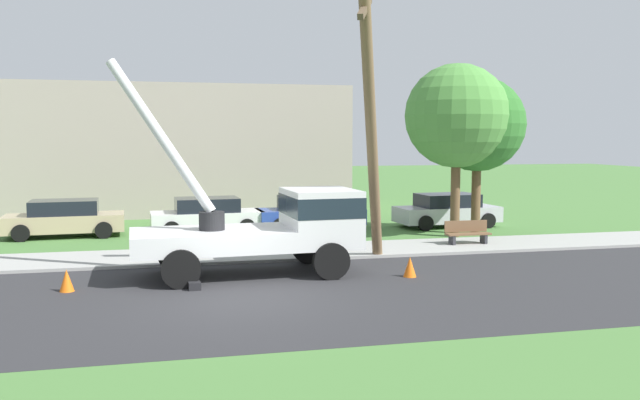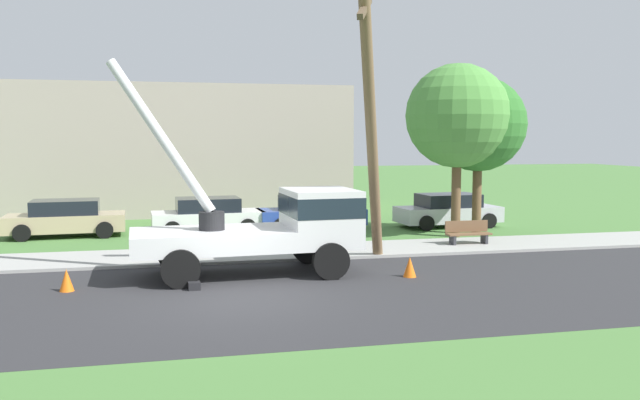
{
  "view_description": "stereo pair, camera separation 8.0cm",
  "coord_description": "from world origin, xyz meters",
  "px_view_note": "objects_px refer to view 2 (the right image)",
  "views": [
    {
      "loc": [
        -1.62,
        -15.44,
        3.79
      ],
      "look_at": [
        2.64,
        3.09,
        2.01
      ],
      "focal_mm": 36.96,
      "sensor_mm": 36.0,
      "label": 1
    },
    {
      "loc": [
        -1.55,
        -15.46,
        3.79
      ],
      "look_at": [
        2.64,
        3.09,
        2.01
      ],
      "focal_mm": 36.96,
      "sensor_mm": 36.0,
      "label": 2
    }
  ],
  "objects_px": {
    "park_bench": "(468,233)",
    "roadside_tree_far": "(458,116)",
    "traffic_cone_behind": "(67,280)",
    "parked_sedan_tan": "(66,218)",
    "parked_sedan_blue": "(311,213)",
    "parked_sedan_silver": "(448,210)",
    "utility_truck": "(276,224)",
    "leaning_utility_pole": "(371,123)",
    "roadside_tree_near": "(478,125)",
    "traffic_cone_ahead": "(410,267)",
    "parked_sedan_white": "(208,215)"
  },
  "relations": [
    {
      "from": "parked_sedan_white",
      "to": "roadside_tree_far",
      "type": "xyz_separation_m",
      "value": [
        9.28,
        -3.09,
        3.91
      ]
    },
    {
      "from": "traffic_cone_behind",
      "to": "roadside_tree_far",
      "type": "height_order",
      "value": "roadside_tree_far"
    },
    {
      "from": "parked_sedan_tan",
      "to": "roadside_tree_near",
      "type": "bearing_deg",
      "value": -10.32
    },
    {
      "from": "roadside_tree_near",
      "to": "roadside_tree_far",
      "type": "xyz_separation_m",
      "value": [
        -1.1,
        -0.47,
        0.3
      ]
    },
    {
      "from": "parked_sedan_blue",
      "to": "leaning_utility_pole",
      "type": "bearing_deg",
      "value": -90.09
    },
    {
      "from": "leaning_utility_pole",
      "to": "traffic_cone_ahead",
      "type": "bearing_deg",
      "value": -63.45
    },
    {
      "from": "parked_sedan_silver",
      "to": "park_bench",
      "type": "distance_m",
      "value": 5.18
    },
    {
      "from": "traffic_cone_ahead",
      "to": "roadside_tree_near",
      "type": "distance_m",
      "value": 9.83
    },
    {
      "from": "park_bench",
      "to": "roadside_tree_far",
      "type": "xyz_separation_m",
      "value": [
        0.55,
        2.25,
        4.16
      ]
    },
    {
      "from": "traffic_cone_ahead",
      "to": "parked_sedan_tan",
      "type": "bearing_deg",
      "value": 135.99
    },
    {
      "from": "leaning_utility_pole",
      "to": "parked_sedan_tan",
      "type": "distance_m",
      "value": 13.38
    },
    {
      "from": "parked_sedan_white",
      "to": "parked_sedan_blue",
      "type": "bearing_deg",
      "value": 1.34
    },
    {
      "from": "traffic_cone_ahead",
      "to": "parked_sedan_tan",
      "type": "distance_m",
      "value": 14.39
    },
    {
      "from": "parked_sedan_blue",
      "to": "roadside_tree_far",
      "type": "xyz_separation_m",
      "value": [
        5.04,
        -3.19,
        3.91
      ]
    },
    {
      "from": "utility_truck",
      "to": "roadside_tree_near",
      "type": "height_order",
      "value": "roadside_tree_near"
    },
    {
      "from": "park_bench",
      "to": "roadside_tree_far",
      "type": "bearing_deg",
      "value": 76.31
    },
    {
      "from": "parked_sedan_blue",
      "to": "park_bench",
      "type": "height_order",
      "value": "parked_sedan_blue"
    },
    {
      "from": "traffic_cone_behind",
      "to": "parked_sedan_tan",
      "type": "relative_size",
      "value": 0.12
    },
    {
      "from": "leaning_utility_pole",
      "to": "roadside_tree_far",
      "type": "bearing_deg",
      "value": 45.96
    },
    {
      "from": "utility_truck",
      "to": "parked_sedan_tan",
      "type": "distance_m",
      "value": 11.06
    },
    {
      "from": "leaning_utility_pole",
      "to": "roadside_tree_near",
      "type": "xyz_separation_m",
      "value": [
        6.16,
        5.7,
        0.08
      ]
    },
    {
      "from": "utility_truck",
      "to": "traffic_cone_ahead",
      "type": "relative_size",
      "value": 12.28
    },
    {
      "from": "park_bench",
      "to": "roadside_tree_near",
      "type": "xyz_separation_m",
      "value": [
        1.65,
        2.73,
        3.86
      ]
    },
    {
      "from": "parked_sedan_silver",
      "to": "traffic_cone_ahead",
      "type": "bearing_deg",
      "value": -119.18
    },
    {
      "from": "parked_sedan_silver",
      "to": "roadside_tree_near",
      "type": "relative_size",
      "value": 0.73
    },
    {
      "from": "parked_sedan_silver",
      "to": "traffic_cone_behind",
      "type": "bearing_deg",
      "value": -147.28
    },
    {
      "from": "utility_truck",
      "to": "parked_sedan_tan",
      "type": "height_order",
      "value": "utility_truck"
    },
    {
      "from": "leaning_utility_pole",
      "to": "roadside_tree_far",
      "type": "distance_m",
      "value": 7.28
    },
    {
      "from": "traffic_cone_ahead",
      "to": "traffic_cone_behind",
      "type": "bearing_deg",
      "value": 178.22
    },
    {
      "from": "parked_sedan_white",
      "to": "roadside_tree_far",
      "type": "distance_m",
      "value": 10.53
    },
    {
      "from": "parked_sedan_blue",
      "to": "utility_truck",
      "type": "bearing_deg",
      "value": -108.23
    },
    {
      "from": "leaning_utility_pole",
      "to": "parked_sedan_silver",
      "type": "distance_m",
      "value": 10.53
    },
    {
      "from": "roadside_tree_far",
      "to": "parked_sedan_blue",
      "type": "bearing_deg",
      "value": 147.65
    },
    {
      "from": "park_bench",
      "to": "roadside_tree_far",
      "type": "height_order",
      "value": "roadside_tree_far"
    },
    {
      "from": "leaning_utility_pole",
      "to": "parked_sedan_tan",
      "type": "xyz_separation_m",
      "value": [
        -9.64,
        8.58,
        -3.53
      ]
    },
    {
      "from": "traffic_cone_ahead",
      "to": "parked_sedan_white",
      "type": "relative_size",
      "value": 0.12
    },
    {
      "from": "parked_sedan_silver",
      "to": "roadside_tree_far",
      "type": "xyz_separation_m",
      "value": [
        -0.88,
        -2.72,
        3.91
      ]
    },
    {
      "from": "utility_truck",
      "to": "parked_sedan_white",
      "type": "height_order",
      "value": "utility_truck"
    },
    {
      "from": "parked_sedan_white",
      "to": "parked_sedan_silver",
      "type": "relative_size",
      "value": 1.0
    },
    {
      "from": "parked_sedan_tan",
      "to": "roadside_tree_far",
      "type": "height_order",
      "value": "roadside_tree_far"
    },
    {
      "from": "traffic_cone_ahead",
      "to": "park_bench",
      "type": "bearing_deg",
      "value": 49.14
    },
    {
      "from": "traffic_cone_behind",
      "to": "parked_sedan_white",
      "type": "bearing_deg",
      "value": 67.15
    },
    {
      "from": "park_bench",
      "to": "traffic_cone_ahead",
      "type": "bearing_deg",
      "value": -130.86
    },
    {
      "from": "traffic_cone_behind",
      "to": "parked_sedan_blue",
      "type": "xyz_separation_m",
      "value": [
        8.22,
        9.56,
        0.43
      ]
    },
    {
      "from": "parked_sedan_tan",
      "to": "parked_sedan_silver",
      "type": "relative_size",
      "value": 1.0
    },
    {
      "from": "utility_truck",
      "to": "leaning_utility_pole",
      "type": "distance_m",
      "value": 3.97
    },
    {
      "from": "utility_truck",
      "to": "traffic_cone_ahead",
      "type": "height_order",
      "value": "utility_truck"
    },
    {
      "from": "parked_sedan_tan",
      "to": "utility_truck",
      "type": "bearing_deg",
      "value": -51.65
    },
    {
      "from": "utility_truck",
      "to": "parked_sedan_blue",
      "type": "distance_m",
      "value": 8.98
    },
    {
      "from": "traffic_cone_ahead",
      "to": "parked_sedan_blue",
      "type": "relative_size",
      "value": 0.13
    }
  ]
}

